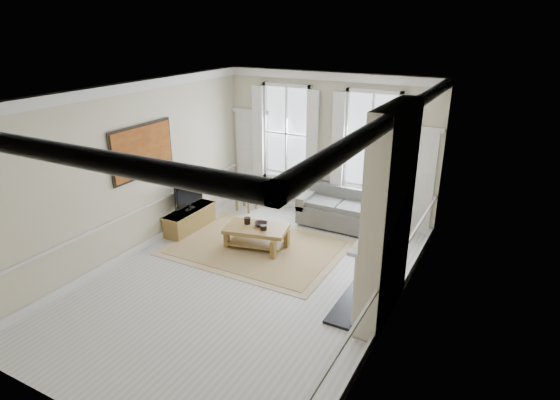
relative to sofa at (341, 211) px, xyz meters
The scene contains 23 objects.
floor 3.19m from the sofa, 100.92° to the right, with size 7.20×7.20×0.00m, color #B7B5AD.
ceiling 4.39m from the sofa, 100.92° to the right, with size 7.20×7.20×0.00m, color white.
back_wall 1.55m from the sofa, 140.69° to the left, with size 5.20×5.20×0.00m, color beige.
left_wall 4.66m from the sofa, 135.83° to the right, with size 7.20×7.20×0.00m, color beige.
right_wall 3.93m from the sofa, 57.24° to the right, with size 7.20×7.20×0.00m, color beige.
window_left 2.30m from the sofa, 165.03° to the left, with size 1.26×0.20×2.20m, color #B2BCC6, non-canonical shape.
window_right 1.66m from the sofa, 44.44° to the left, with size 1.26×0.20×2.20m, color #B2BCC6, non-canonical shape.
door_left 2.80m from the sofa, behind, with size 0.90×0.08×2.30m, color silver.
door_right 1.71m from the sofa, 17.29° to the left, with size 0.90×0.08×2.30m, color silver.
painting 4.55m from the sofa, 138.37° to the right, with size 0.05×1.66×1.06m, color #A35E1B.
chimney_breast 3.69m from the sofa, 57.89° to the right, with size 0.35×1.70×3.38m, color beige.
hearth 3.25m from the sofa, 64.30° to the right, with size 0.55×1.50×0.05m, color black.
fireplace 3.34m from the sofa, 61.19° to the right, with size 0.21×1.45×1.33m.
mirror 3.73m from the sofa, 61.03° to the right, with size 0.06×1.26×1.06m, color gold.
sofa is the anchor object (origin of this frame).
side_table 2.45m from the sofa, behind, with size 0.56×0.56×0.53m.
rug 2.23m from the sofa, 120.91° to the right, with size 3.50×2.60×0.02m, color tan.
coffee_table 2.21m from the sofa, 120.91° to the right, with size 1.40×1.00×0.47m.
ceramic_pot_a 2.31m from the sofa, 126.90° to the right, with size 0.14×0.14×0.14m, color black.
ceramic_pot_b 2.16m from the sofa, 115.66° to the right, with size 0.14×0.14×0.10m, color black.
bowl 2.10m from the sofa, 121.15° to the right, with size 0.28×0.28×0.07m, color black.
tv_stand 3.45m from the sofa, 148.37° to the right, with size 0.44×1.36×0.48m, color brown.
tv 3.47m from the sofa, 148.18° to the right, with size 0.08×0.90×0.68m.
Camera 1 is at (4.05, -6.29, 4.47)m, focal length 30.00 mm.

